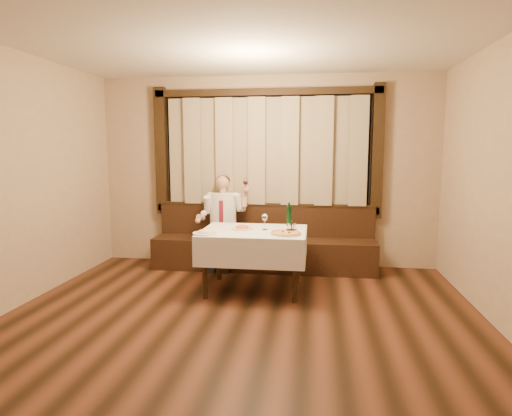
# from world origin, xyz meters

# --- Properties ---
(room) EXTENTS (5.01, 6.01, 2.81)m
(room) POSITION_xyz_m (-0.00, 0.97, 1.50)
(room) COLOR black
(room) RESTS_ON ground
(banquette) EXTENTS (3.20, 0.61, 0.94)m
(banquette) POSITION_xyz_m (0.00, 2.72, 0.31)
(banquette) COLOR black
(banquette) RESTS_ON ground
(dining_table) EXTENTS (1.27, 0.97, 0.76)m
(dining_table) POSITION_xyz_m (0.00, 1.70, 0.65)
(dining_table) COLOR black
(dining_table) RESTS_ON ground
(pizza) EXTENTS (0.36, 0.36, 0.04)m
(pizza) POSITION_xyz_m (0.40, 1.48, 0.77)
(pizza) COLOR white
(pizza) RESTS_ON dining_table
(pasta_red) EXTENTS (0.28, 0.28, 0.09)m
(pasta_red) POSITION_xyz_m (-0.15, 1.74, 0.79)
(pasta_red) COLOR white
(pasta_red) RESTS_ON dining_table
(pasta_cream) EXTENTS (0.28, 0.28, 0.09)m
(pasta_cream) POSITION_xyz_m (-0.53, 1.38, 0.79)
(pasta_cream) COLOR white
(pasta_cream) RESTS_ON dining_table
(green_bottle) EXTENTS (0.07, 0.07, 0.31)m
(green_bottle) POSITION_xyz_m (0.40, 2.08, 0.89)
(green_bottle) COLOR #0E441B
(green_bottle) RESTS_ON dining_table
(table_wine_glass) EXTENTS (0.07, 0.07, 0.20)m
(table_wine_glass) POSITION_xyz_m (0.13, 1.75, 0.90)
(table_wine_glass) COLOR white
(table_wine_glass) RESTS_ON dining_table
(cruet_caddy) EXTENTS (0.12, 0.06, 0.13)m
(cruet_caddy) POSITION_xyz_m (0.46, 1.63, 0.80)
(cruet_caddy) COLOR black
(cruet_caddy) RESTS_ON dining_table
(seated_man) EXTENTS (0.73, 0.55, 1.36)m
(seated_man) POSITION_xyz_m (-0.59, 2.64, 0.80)
(seated_man) COLOR black
(seated_man) RESTS_ON ground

